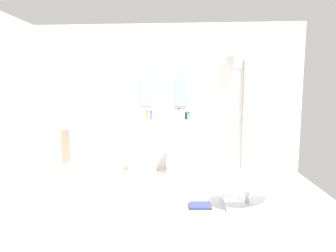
% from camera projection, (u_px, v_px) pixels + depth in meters
% --- Properties ---
extents(ground_plane, '(4.80, 3.60, 0.04)m').
position_uv_depth(ground_plane, '(154.00, 207.00, 3.60)').
color(ground_plane, silver).
extents(rear_partition, '(4.80, 0.10, 2.60)m').
position_uv_depth(rear_partition, '(164.00, 99.00, 5.06)').
color(rear_partition, silver).
rests_on(rear_partition, ground_plane).
extents(pedestal_sink_left, '(0.43, 0.43, 1.08)m').
position_uv_depth(pedestal_sink_left, '(143.00, 148.00, 4.69)').
color(pedestal_sink_left, white).
rests_on(pedestal_sink_left, ground_plane).
extents(pedestal_sink_right, '(0.43, 0.43, 1.08)m').
position_uv_depth(pedestal_sink_right, '(180.00, 148.00, 4.65)').
color(pedestal_sink_right, white).
rests_on(pedestal_sink_right, ground_plane).
extents(vanity_mirror_left, '(0.22, 0.03, 0.63)m').
position_uv_depth(vanity_mirror_left, '(146.00, 88.00, 4.99)').
color(vanity_mirror_left, '#8C9EA8').
extents(vanity_mirror_right, '(0.22, 0.03, 0.63)m').
position_uv_depth(vanity_mirror_right, '(181.00, 88.00, 4.95)').
color(vanity_mirror_right, '#8C9EA8').
extents(shower_column, '(0.49, 0.24, 2.05)m').
position_uv_depth(shower_column, '(246.00, 112.00, 4.88)').
color(shower_column, '#B7BABF').
rests_on(shower_column, ground_plane).
extents(lounge_chair, '(1.06, 1.06, 0.65)m').
position_uv_depth(lounge_chair, '(248.00, 180.00, 3.50)').
color(lounge_chair, '#B7BABF').
rests_on(lounge_chair, ground_plane).
extents(towel_rack, '(0.37, 0.22, 0.95)m').
position_uv_depth(towel_rack, '(64.00, 148.00, 4.09)').
color(towel_rack, '#B7BABF').
rests_on(towel_rack, ground_plane).
extents(area_rug, '(1.24, 0.86, 0.01)m').
position_uv_depth(area_rug, '(190.00, 209.00, 3.48)').
color(area_rug, '#B2B2B7').
rests_on(area_rug, ground_plane).
extents(magazine_navy, '(0.29, 0.23, 0.03)m').
position_uv_depth(magazine_navy, '(200.00, 206.00, 3.52)').
color(magazine_navy, navy).
rests_on(magazine_navy, area_rug).
extents(coffee_mug, '(0.08, 0.08, 0.11)m').
position_uv_depth(coffee_mug, '(187.00, 200.00, 3.60)').
color(coffee_mug, white).
rests_on(coffee_mug, area_rug).
extents(soap_bottle_white, '(0.05, 0.05, 0.14)m').
position_uv_depth(soap_bottle_white, '(151.00, 115.00, 4.68)').
color(soap_bottle_white, white).
rests_on(soap_bottle_white, pedestal_sink_left).
extents(soap_bottle_green, '(0.05, 0.05, 0.14)m').
position_uv_depth(soap_bottle_green, '(189.00, 116.00, 4.56)').
color(soap_bottle_green, '#59996B').
rests_on(soap_bottle_green, pedestal_sink_right).
extents(soap_bottle_amber, '(0.04, 0.04, 0.15)m').
position_uv_depth(soap_bottle_amber, '(147.00, 116.00, 4.54)').
color(soap_bottle_amber, '#C68C38').
rests_on(soap_bottle_amber, pedestal_sink_left).
extents(soap_bottle_black, '(0.04, 0.04, 0.13)m').
position_uv_depth(soap_bottle_black, '(186.00, 116.00, 4.67)').
color(soap_bottle_black, black).
rests_on(soap_bottle_black, pedestal_sink_right).
extents(soap_bottle_blue, '(0.04, 0.04, 0.14)m').
position_uv_depth(soap_bottle_blue, '(151.00, 116.00, 4.56)').
color(soap_bottle_blue, '#4C72B7').
rests_on(soap_bottle_blue, pedestal_sink_left).
extents(soap_bottle_grey, '(0.06, 0.06, 0.18)m').
position_uv_depth(soap_bottle_grey, '(179.00, 114.00, 4.69)').
color(soap_bottle_grey, '#99999E').
rests_on(soap_bottle_grey, pedestal_sink_right).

